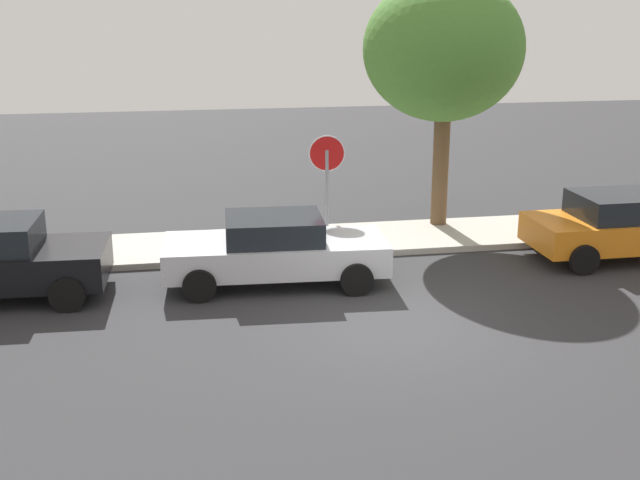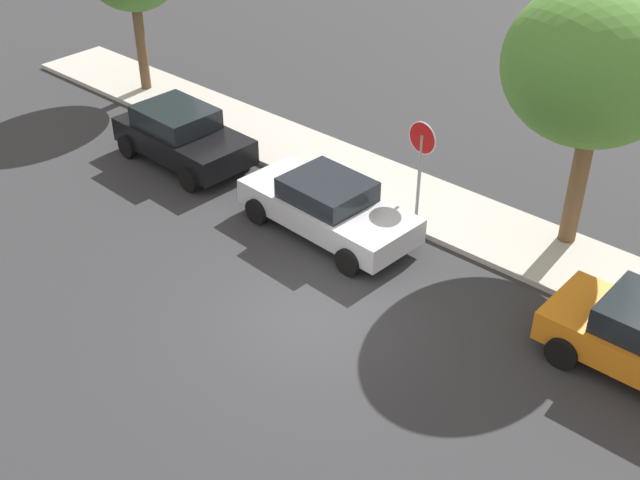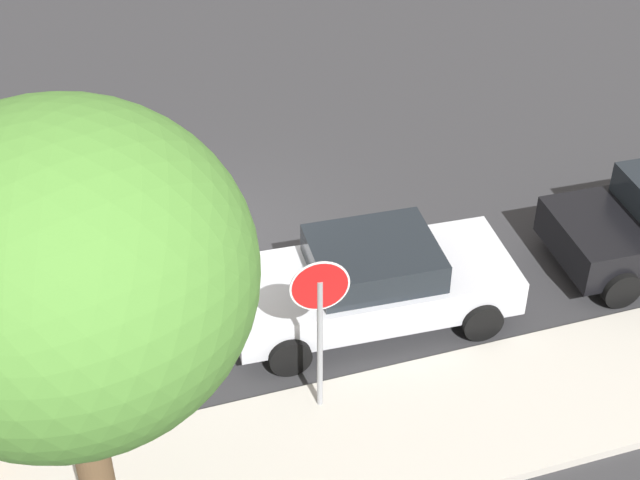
{
  "view_description": "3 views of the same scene",
  "coord_description": "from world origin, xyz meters",
  "views": [
    {
      "loc": [
        -3.64,
        -12.66,
        5.43
      ],
      "look_at": [
        -1.15,
        1.18,
        1.25
      ],
      "focal_mm": 45.0,
      "sensor_mm": 36.0,
      "label": 1
    },
    {
      "loc": [
        8.61,
        -9.6,
        10.4
      ],
      "look_at": [
        -0.47,
        0.7,
        1.25
      ],
      "focal_mm": 45.0,
      "sensor_mm": 36.0,
      "label": 2
    },
    {
      "loc": [
        2.45,
        13.26,
        10.33
      ],
      "look_at": [
        -1.34,
        1.4,
        0.8
      ],
      "focal_mm": 55.0,
      "sensor_mm": 36.0,
      "label": 3
    }
  ],
  "objects": [
    {
      "name": "ground_plane",
      "position": [
        0.0,
        0.0,
        0.0
      ],
      "size": [
        60.0,
        60.0,
        0.0
      ],
      "primitive_type": "plane",
      "color": "#2D2D30"
    },
    {
      "name": "street_tree_near_corner",
      "position": [
        2.57,
        5.63,
        4.36
      ],
      "size": [
        3.75,
        3.75,
        6.07
      ],
      "color": "brown",
      "rests_on": "ground_plane"
    },
    {
      "name": "stop_sign",
      "position": [
        -0.45,
        4.18,
        1.85
      ],
      "size": [
        0.79,
        0.1,
        2.68
      ],
      "color": "gray",
      "rests_on": "ground_plane"
    },
    {
      "name": "parked_car_silver",
      "position": [
        -1.82,
        2.51,
        0.71
      ],
      "size": [
        4.5,
        2.22,
        1.38
      ],
      "color": "silver",
      "rests_on": "ground_plane"
    },
    {
      "name": "sidewalk_curb",
      "position": [
        0.0,
        4.98,
        0.07
      ],
      "size": [
        32.0,
        2.39,
        0.14
      ],
      "primitive_type": "cube",
      "color": "#B2ADA3",
      "rests_on": "ground_plane"
    }
  ]
}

